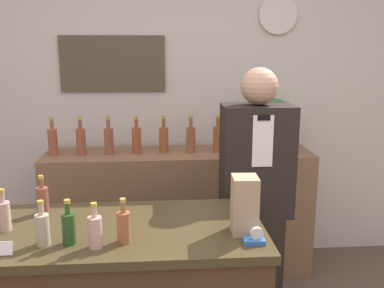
# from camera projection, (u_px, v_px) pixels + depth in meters

# --- Properties ---
(back_wall) EXTENTS (5.20, 0.09, 2.70)m
(back_wall) POSITION_uv_depth(u_px,v_px,m) (170.00, 95.00, 3.39)
(back_wall) COLOR beige
(back_wall) RESTS_ON ground_plane
(back_shelf) EXTENTS (1.99, 0.46, 0.95)m
(back_shelf) POSITION_uv_depth(u_px,v_px,m) (179.00, 212.00, 3.30)
(back_shelf) COLOR brown
(back_shelf) RESTS_ON ground_plane
(shopkeeper) EXTENTS (0.41, 0.26, 1.62)m
(shopkeeper) POSITION_uv_depth(u_px,v_px,m) (255.00, 205.00, 2.55)
(shopkeeper) COLOR black
(shopkeeper) RESTS_ON ground_plane
(potted_plant) EXTENTS (0.33, 0.33, 0.40)m
(potted_plant) POSITION_uv_depth(u_px,v_px,m) (273.00, 123.00, 3.22)
(potted_plant) COLOR #9E998E
(potted_plant) RESTS_ON back_shelf
(paper_bag) EXTENTS (0.12, 0.13, 0.26)m
(paper_bag) POSITION_uv_depth(u_px,v_px,m) (245.00, 205.00, 1.91)
(paper_bag) COLOR tan
(paper_bag) RESTS_ON display_counter
(tape_dispenser) EXTENTS (0.09, 0.06, 0.07)m
(tape_dispenser) POSITION_uv_depth(u_px,v_px,m) (255.00, 238.00, 1.82)
(tape_dispenser) COLOR #2D66A8
(tape_dispenser) RESTS_ON display_counter
(price_card_left) EXTENTS (0.09, 0.02, 0.06)m
(price_card_left) POSITION_uv_depth(u_px,v_px,m) (1.00, 249.00, 1.71)
(price_card_left) COLOR white
(price_card_left) RESTS_ON display_counter
(counter_bottle_0) EXTENTS (0.06, 0.06, 0.20)m
(counter_bottle_0) POSITION_uv_depth(u_px,v_px,m) (4.00, 215.00, 1.94)
(counter_bottle_0) COLOR tan
(counter_bottle_0) RESTS_ON display_counter
(counter_bottle_1) EXTENTS (0.06, 0.06, 0.20)m
(counter_bottle_1) POSITION_uv_depth(u_px,v_px,m) (42.00, 199.00, 2.14)
(counter_bottle_1) COLOR brown
(counter_bottle_1) RESTS_ON display_counter
(counter_bottle_2) EXTENTS (0.06, 0.06, 0.20)m
(counter_bottle_2) POSITION_uv_depth(u_px,v_px,m) (42.00, 228.00, 1.79)
(counter_bottle_2) COLOR tan
(counter_bottle_2) RESTS_ON display_counter
(counter_bottle_3) EXTENTS (0.06, 0.06, 0.20)m
(counter_bottle_3) POSITION_uv_depth(u_px,v_px,m) (69.00, 227.00, 1.80)
(counter_bottle_3) COLOR #27471C
(counter_bottle_3) RESTS_ON display_counter
(counter_bottle_4) EXTENTS (0.06, 0.06, 0.20)m
(counter_bottle_4) POSITION_uv_depth(u_px,v_px,m) (95.00, 231.00, 1.77)
(counter_bottle_4) COLOR tan
(counter_bottle_4) RESTS_ON display_counter
(counter_bottle_5) EXTENTS (0.06, 0.06, 0.20)m
(counter_bottle_5) POSITION_uv_depth(u_px,v_px,m) (124.00, 226.00, 1.82)
(counter_bottle_5) COLOR brown
(counter_bottle_5) RESTS_ON display_counter
(shelf_bottle_0) EXTENTS (0.07, 0.07, 0.28)m
(shelf_bottle_0) POSITION_uv_depth(u_px,v_px,m) (53.00, 141.00, 3.09)
(shelf_bottle_0) COLOR brown
(shelf_bottle_0) RESTS_ON back_shelf
(shelf_bottle_1) EXTENTS (0.07, 0.07, 0.28)m
(shelf_bottle_1) POSITION_uv_depth(u_px,v_px,m) (81.00, 141.00, 3.11)
(shelf_bottle_1) COLOR brown
(shelf_bottle_1) RESTS_ON back_shelf
(shelf_bottle_2) EXTENTS (0.07, 0.07, 0.28)m
(shelf_bottle_2) POSITION_uv_depth(u_px,v_px,m) (109.00, 140.00, 3.13)
(shelf_bottle_2) COLOR brown
(shelf_bottle_2) RESTS_ON back_shelf
(shelf_bottle_3) EXTENTS (0.07, 0.07, 0.28)m
(shelf_bottle_3) POSITION_uv_depth(u_px,v_px,m) (137.00, 139.00, 3.15)
(shelf_bottle_3) COLOR brown
(shelf_bottle_3) RESTS_ON back_shelf
(shelf_bottle_4) EXTENTS (0.07, 0.07, 0.28)m
(shelf_bottle_4) POSITION_uv_depth(u_px,v_px,m) (164.00, 139.00, 3.17)
(shelf_bottle_4) COLOR brown
(shelf_bottle_4) RESTS_ON back_shelf
(shelf_bottle_5) EXTENTS (0.07, 0.07, 0.28)m
(shelf_bottle_5) POSITION_uv_depth(u_px,v_px,m) (191.00, 138.00, 3.18)
(shelf_bottle_5) COLOR brown
(shelf_bottle_5) RESTS_ON back_shelf
(shelf_bottle_6) EXTENTS (0.07, 0.07, 0.28)m
(shelf_bottle_6) POSITION_uv_depth(u_px,v_px,m) (218.00, 138.00, 3.20)
(shelf_bottle_6) COLOR brown
(shelf_bottle_6) RESTS_ON back_shelf
(shelf_bottle_7) EXTENTS (0.07, 0.07, 0.28)m
(shelf_bottle_7) POSITION_uv_depth(u_px,v_px,m) (244.00, 137.00, 3.22)
(shelf_bottle_7) COLOR brown
(shelf_bottle_7) RESTS_ON back_shelf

